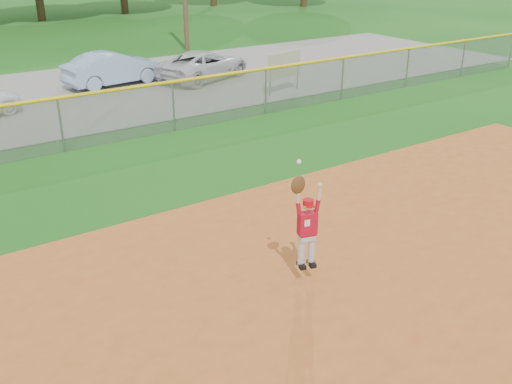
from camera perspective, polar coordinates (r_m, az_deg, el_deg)
ground at (r=8.28m, az=2.45°, el=-15.99°), size 120.00×120.00×0.00m
parking_strip at (r=22.07m, az=-23.08°, el=8.17°), size 44.00×10.00×0.03m
car_blue at (r=23.54m, az=-14.04°, el=11.91°), size 4.05×1.86×1.29m
car_white_b at (r=23.93m, az=-5.22°, el=12.55°), size 4.61×3.27×1.17m
sponsor_sign at (r=21.63m, az=2.84°, el=12.46°), size 1.69×0.38×1.53m
outfield_fence at (r=16.17m, az=-18.98°, el=6.75°), size 40.06×0.10×1.55m
ballplayer at (r=9.27m, az=5.01°, el=-3.05°), size 0.55×0.31×1.92m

